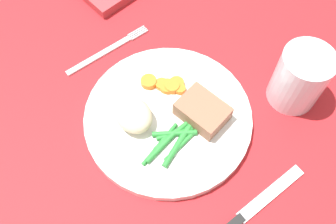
{
  "coord_description": "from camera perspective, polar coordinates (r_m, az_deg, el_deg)",
  "views": [
    {
      "loc": [
        18.11,
        -17.84,
        54.52
      ],
      "look_at": [
        -3.27,
        -1.56,
        4.6
      ],
      "focal_mm": 39.49,
      "sensor_mm": 36.0,
      "label": 1
    }
  ],
  "objects": [
    {
      "name": "dining_table",
      "position": [
        0.59,
        3.12,
        -3.06
      ],
      "size": [
        120.0,
        90.0,
        2.0
      ],
      "color": "red",
      "rests_on": "ground"
    },
    {
      "name": "dinner_plate",
      "position": [
        0.58,
        0.0,
        -0.84
      ],
      "size": [
        26.32,
        26.32,
        1.6
      ],
      "primitive_type": "cylinder",
      "color": "white",
      "rests_on": "dining_table"
    },
    {
      "name": "meat_portion",
      "position": [
        0.56,
        5.54,
        -0.08
      ],
      "size": [
        8.28,
        6.85,
        2.85
      ],
      "primitive_type": "cube",
      "rotation": [
        0.0,
        0.0,
        0.19
      ],
      "color": "#936047",
      "rests_on": "dinner_plate"
    },
    {
      "name": "mashed_potatoes",
      "position": [
        0.56,
        -5.36,
        -0.48
      ],
      "size": [
        6.45,
        5.35,
        3.71
      ],
      "primitive_type": "ellipsoid",
      "color": "beige",
      "rests_on": "dinner_plate"
    },
    {
      "name": "carrot_slices",
      "position": [
        0.6,
        -0.3,
        4.21
      ],
      "size": [
        6.33,
        5.96,
        1.06
      ],
      "color": "orange",
      "rests_on": "dinner_plate"
    },
    {
      "name": "green_beans",
      "position": [
        0.55,
        0.94,
        -4.35
      ],
      "size": [
        5.52,
        10.93,
        0.88
      ],
      "color": "#2D8C38",
      "rests_on": "dinner_plate"
    },
    {
      "name": "fork",
      "position": [
        0.67,
        -9.32,
        9.33
      ],
      "size": [
        1.44,
        16.6,
        0.4
      ],
      "rotation": [
        0.0,
        0.0,
        0.06
      ],
      "color": "silver",
      "rests_on": "dining_table"
    },
    {
      "name": "knife",
      "position": [
        0.55,
        12.0,
        -15.09
      ],
      "size": [
        1.7,
        20.5,
        0.64
      ],
      "rotation": [
        0.0,
        0.0,
        -0.03
      ],
      "color": "black",
      "rests_on": "dining_table"
    },
    {
      "name": "water_glass",
      "position": [
        0.61,
        19.46,
        4.57
      ],
      "size": [
        7.97,
        7.97,
        10.11
      ],
      "color": "silver",
      "rests_on": "dining_table"
    }
  ]
}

